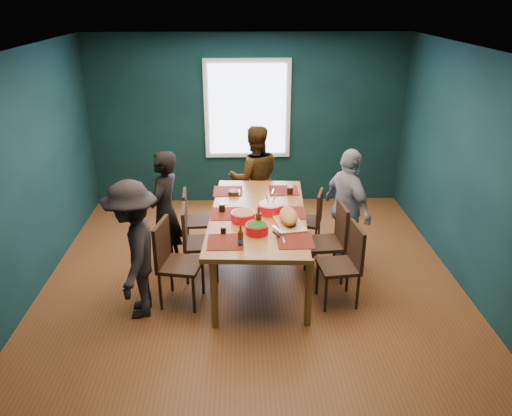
{
  "coord_description": "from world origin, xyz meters",
  "views": [
    {
      "loc": [
        -0.12,
        -5.32,
        3.25
      ],
      "look_at": [
        0.05,
        0.02,
        0.92
      ],
      "focal_mm": 35.0,
      "sensor_mm": 36.0,
      "label": 1
    }
  ],
  "objects": [
    {
      "name": "bowl_herbs",
      "position": [
        0.05,
        -0.48,
        0.9
      ],
      "size": [
        0.25,
        0.25,
        0.11
      ],
      "color": "red",
      "rests_on": "dining_table"
    },
    {
      "name": "person_near_left",
      "position": [
        -1.25,
        -0.68,
        0.76
      ],
      "size": [
        0.64,
        1.03,
        1.53
      ],
      "primitive_type": "imported",
      "rotation": [
        0.0,
        0.0,
        4.79
      ],
      "color": "black",
      "rests_on": "floor"
    },
    {
      "name": "napkin_a",
      "position": [
        0.39,
        0.06,
        0.84
      ],
      "size": [
        0.14,
        0.14,
        0.0
      ],
      "primitive_type": "cube",
      "rotation": [
        0.0,
        0.0,
        0.06
      ],
      "color": "#ED7364",
      "rests_on": "dining_table"
    },
    {
      "name": "cola_glass_b",
      "position": [
        0.45,
        -0.35,
        0.9
      ],
      "size": [
        0.07,
        0.07,
        0.1
      ],
      "color": "black",
      "rests_on": "dining_table"
    },
    {
      "name": "napkin_c",
      "position": [
        0.37,
        -0.66,
        0.84
      ],
      "size": [
        0.18,
        0.18,
        0.0
      ],
      "primitive_type": "cube",
      "rotation": [
        0.0,
        0.0,
        0.54
      ],
      "color": "#ED7364",
      "rests_on": "dining_table"
    },
    {
      "name": "cutting_board",
      "position": [
        0.41,
        -0.24,
        0.91
      ],
      "size": [
        0.39,
        0.71,
        0.15
      ],
      "rotation": [
        0.0,
        0.0,
        0.18
      ],
      "color": "tan",
      "rests_on": "dining_table"
    },
    {
      "name": "cola_glass_a",
      "position": [
        -0.32,
        -0.48,
        0.89
      ],
      "size": [
        0.06,
        0.06,
        0.09
      ],
      "color": "black",
      "rests_on": "dining_table"
    },
    {
      "name": "dining_table",
      "position": [
        0.08,
        0.04,
        0.76
      ],
      "size": [
        1.24,
        2.28,
        0.84
      ],
      "rotation": [
        0.0,
        0.0,
        -0.06
      ],
      "color": "#9D6A2F",
      "rests_on": "floor"
    },
    {
      "name": "chair_left_far",
      "position": [
        -0.77,
        0.77,
        0.49
      ],
      "size": [
        0.4,
        0.4,
        0.84
      ],
      "rotation": [
        0.0,
        0.0,
        0.06
      ],
      "color": "black",
      "rests_on": "floor"
    },
    {
      "name": "small_bowl",
      "position": [
        -0.21,
        0.64,
        0.87
      ],
      "size": [
        0.14,
        0.14,
        0.06
      ],
      "color": "black",
      "rests_on": "dining_table"
    },
    {
      "name": "chair_right_far",
      "position": [
        0.83,
        0.71,
        0.49
      ],
      "size": [
        0.47,
        0.47,
        0.85
      ],
      "rotation": [
        0.0,
        0.0,
        -0.28
      ],
      "color": "black",
      "rests_on": "floor"
    },
    {
      "name": "beer_bottle_b",
      "position": [
        0.07,
        -0.36,
        0.94
      ],
      "size": [
        0.07,
        0.07,
        0.26
      ],
      "color": "#4B220D",
      "rests_on": "dining_table"
    },
    {
      "name": "cola_glass_c",
      "position": [
        0.51,
        0.64,
        0.9
      ],
      "size": [
        0.08,
        0.08,
        0.11
      ],
      "color": "black",
      "rests_on": "dining_table"
    },
    {
      "name": "beer_bottle_a",
      "position": [
        -0.13,
        -0.75,
        0.92
      ],
      "size": [
        0.06,
        0.06,
        0.22
      ],
      "color": "#4B220D",
      "rests_on": "dining_table"
    },
    {
      "name": "chair_right_mid",
      "position": [
        0.97,
        -0.02,
        0.56
      ],
      "size": [
        0.47,
        0.47,
        0.96
      ],
      "rotation": [
        0.0,
        0.0,
        0.08
      ],
      "color": "black",
      "rests_on": "floor"
    },
    {
      "name": "person_back",
      "position": [
        0.08,
        1.43,
        0.77
      ],
      "size": [
        0.82,
        0.67,
        1.55
      ],
      "primitive_type": "imported",
      "rotation": [
        0.0,
        0.0,
        3.26
      ],
      "color": "black",
      "rests_on": "floor"
    },
    {
      "name": "bowl_salad",
      "position": [
        -0.1,
        -0.16,
        0.9
      ],
      "size": [
        0.27,
        0.27,
        0.11
      ],
      "color": "red",
      "rests_on": "dining_table"
    },
    {
      "name": "person_far_left",
      "position": [
        -1.05,
        0.28,
        0.77
      ],
      "size": [
        0.52,
        0.65,
        1.54
      ],
      "primitive_type": "imported",
      "rotation": [
        0.0,
        0.0,
        4.42
      ],
      "color": "black",
      "rests_on": "floor"
    },
    {
      "name": "cola_glass_d",
      "position": [
        -0.35,
        0.11,
        0.9
      ],
      "size": [
        0.08,
        0.08,
        0.11
      ],
      "color": "black",
      "rests_on": "dining_table"
    },
    {
      "name": "chair_right_near",
      "position": [
        1.04,
        -0.54,
        0.54
      ],
      "size": [
        0.47,
        0.47,
        0.93
      ],
      "rotation": [
        0.0,
        0.0,
        0.12
      ],
      "color": "black",
      "rests_on": "floor"
    },
    {
      "name": "chair_left_mid",
      "position": [
        -0.7,
        0.05,
        0.54
      ],
      "size": [
        0.44,
        0.44,
        0.93
      ],
      "rotation": [
        0.0,
        0.0,
        0.06
      ],
      "color": "black",
      "rests_on": "floor"
    },
    {
      "name": "bowl_dumpling",
      "position": [
        0.22,
        0.06,
        0.91
      ],
      "size": [
        0.3,
        0.3,
        0.27
      ],
      "color": "red",
      "rests_on": "dining_table"
    },
    {
      "name": "person_right",
      "position": [
        1.21,
        0.34,
        0.76
      ],
      "size": [
        0.69,
        0.97,
        1.53
      ],
      "primitive_type": "imported",
      "rotation": [
        0.0,
        0.0,
        1.97
      ],
      "color": "white",
      "rests_on": "floor"
    },
    {
      "name": "napkin_b",
      "position": [
        -0.3,
        -0.32,
        0.84
      ],
      "size": [
        0.13,
        0.13,
        0.0
      ],
      "primitive_type": "cube",
      "rotation": [
        0.0,
        0.0,
        -0.03
      ],
      "color": "#ED7364",
      "rests_on": "dining_table"
    },
    {
      "name": "room",
      "position": [
        0.0,
        0.27,
        1.37
      ],
      "size": [
        5.01,
        5.01,
        2.71
      ],
      "color": "brown",
      "rests_on": "ground"
    },
    {
      "name": "chair_left_near",
      "position": [
        -0.89,
        -0.48,
        0.57
      ],
      "size": [
        0.52,
        0.52,
        0.98
      ],
      "rotation": [
        0.0,
        0.0,
        -0.2
      ],
      "color": "black",
      "rests_on": "floor"
    }
  ]
}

